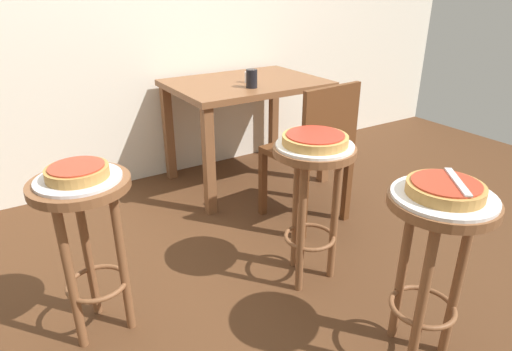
{
  "coord_description": "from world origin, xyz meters",
  "views": [
    {
      "loc": [
        -0.92,
        -1.39,
        1.36
      ],
      "look_at": [
        -0.03,
        0.01,
        0.62
      ],
      "focal_mm": 31.04,
      "sensor_mm": 36.0,
      "label": 1
    }
  ],
  "objects_px": {
    "stool_leftside": "(87,224)",
    "serving_plate_leftside": "(78,179)",
    "cup_near_edge": "(252,79)",
    "condiment_shaker": "(248,77)",
    "dining_table": "(246,97)",
    "pizza_server_knife": "(458,181)",
    "stool_foreground": "(434,245)",
    "pizza_foreground": "(445,189)",
    "serving_plate_middle": "(315,145)",
    "pizza_middle": "(315,139)",
    "wooden_chair": "(314,149)",
    "pizza_leftside": "(77,172)",
    "serving_plate_foreground": "(444,196)",
    "stool_middle": "(313,185)"
  },
  "relations": [
    {
      "from": "stool_leftside",
      "to": "serving_plate_leftside",
      "type": "xyz_separation_m",
      "value": [
        0.0,
        0.0,
        0.19
      ]
    },
    {
      "from": "cup_near_edge",
      "to": "condiment_shaker",
      "type": "bearing_deg",
      "value": 68.69
    },
    {
      "from": "stool_leftside",
      "to": "dining_table",
      "type": "xyz_separation_m",
      "value": [
        1.3,
        0.99,
        0.11
      ]
    },
    {
      "from": "stool_leftside",
      "to": "pizza_server_knife",
      "type": "xyz_separation_m",
      "value": [
        1.03,
        -0.82,
        0.25
      ]
    },
    {
      "from": "stool_leftside",
      "to": "pizza_server_knife",
      "type": "relative_size",
      "value": 3.13
    },
    {
      "from": "condiment_shaker",
      "to": "stool_foreground",
      "type": "bearing_deg",
      "value": -99.27
    },
    {
      "from": "pizza_foreground",
      "to": "serving_plate_middle",
      "type": "xyz_separation_m",
      "value": [
        -0.05,
        0.62,
        -0.03
      ]
    },
    {
      "from": "serving_plate_leftside",
      "to": "pizza_middle",
      "type": "bearing_deg",
      "value": -10.81
    },
    {
      "from": "pizza_middle",
      "to": "stool_leftside",
      "type": "bearing_deg",
      "value": 169.19
    },
    {
      "from": "stool_foreground",
      "to": "wooden_chair",
      "type": "bearing_deg",
      "value": 73.41
    },
    {
      "from": "cup_near_edge",
      "to": "condiment_shaker",
      "type": "relative_size",
      "value": 1.62
    },
    {
      "from": "pizza_leftside",
      "to": "condiment_shaker",
      "type": "distance_m",
      "value": 1.59
    },
    {
      "from": "serving_plate_leftside",
      "to": "pizza_server_knife",
      "type": "height_order",
      "value": "pizza_server_knife"
    },
    {
      "from": "stool_leftside",
      "to": "serving_plate_foreground",
      "type": "bearing_deg",
      "value": -38.49
    },
    {
      "from": "serving_plate_middle",
      "to": "cup_near_edge",
      "type": "height_order",
      "value": "cup_near_edge"
    },
    {
      "from": "pizza_foreground",
      "to": "cup_near_edge",
      "type": "relative_size",
      "value": 2.23
    },
    {
      "from": "dining_table",
      "to": "wooden_chair",
      "type": "distance_m",
      "value": 0.75
    },
    {
      "from": "stool_middle",
      "to": "cup_near_edge",
      "type": "height_order",
      "value": "cup_near_edge"
    },
    {
      "from": "serving_plate_middle",
      "to": "wooden_chair",
      "type": "height_order",
      "value": "wooden_chair"
    },
    {
      "from": "serving_plate_leftside",
      "to": "wooden_chair",
      "type": "xyz_separation_m",
      "value": [
        1.32,
        0.25,
        -0.23
      ]
    },
    {
      "from": "pizza_leftside",
      "to": "serving_plate_foreground",
      "type": "bearing_deg",
      "value": -38.49
    },
    {
      "from": "serving_plate_middle",
      "to": "condiment_shaker",
      "type": "xyz_separation_m",
      "value": [
        0.33,
        1.12,
        0.07
      ]
    },
    {
      "from": "condiment_shaker",
      "to": "wooden_chair",
      "type": "distance_m",
      "value": 0.75
    },
    {
      "from": "dining_table",
      "to": "pizza_server_knife",
      "type": "xyz_separation_m",
      "value": [
        -0.27,
        -1.81,
        0.13
      ]
    },
    {
      "from": "pizza_leftside",
      "to": "pizza_server_knife",
      "type": "height_order",
      "value": "pizza_server_knife"
    },
    {
      "from": "pizza_middle",
      "to": "serving_plate_middle",
      "type": "bearing_deg",
      "value": 0.0
    },
    {
      "from": "pizza_leftside",
      "to": "dining_table",
      "type": "bearing_deg",
      "value": 37.22
    },
    {
      "from": "pizza_middle",
      "to": "serving_plate_leftside",
      "type": "height_order",
      "value": "pizza_middle"
    },
    {
      "from": "stool_foreground",
      "to": "serving_plate_middle",
      "type": "xyz_separation_m",
      "value": [
        -0.05,
        0.62,
        0.19
      ]
    },
    {
      "from": "cup_near_edge",
      "to": "stool_leftside",
      "type": "bearing_deg",
      "value": -147.15
    },
    {
      "from": "stool_foreground",
      "to": "pizza_server_knife",
      "type": "bearing_deg",
      "value": -33.69
    },
    {
      "from": "pizza_foreground",
      "to": "pizza_middle",
      "type": "height_order",
      "value": "same"
    },
    {
      "from": "condiment_shaker",
      "to": "pizza_server_knife",
      "type": "bearing_deg",
      "value": -98.21
    },
    {
      "from": "wooden_chair",
      "to": "stool_foreground",
      "type": "bearing_deg",
      "value": -106.59
    },
    {
      "from": "stool_leftside",
      "to": "condiment_shaker",
      "type": "relative_size",
      "value": 9.72
    },
    {
      "from": "serving_plate_middle",
      "to": "pizza_server_knife",
      "type": "bearing_deg",
      "value": -82.71
    },
    {
      "from": "stool_foreground",
      "to": "pizza_foreground",
      "type": "xyz_separation_m",
      "value": [
        0.0,
        0.0,
        0.22
      ]
    },
    {
      "from": "pizza_foreground",
      "to": "stool_middle",
      "type": "xyz_separation_m",
      "value": [
        -0.05,
        0.62,
        -0.22
      ]
    },
    {
      "from": "pizza_foreground",
      "to": "condiment_shaker",
      "type": "xyz_separation_m",
      "value": [
        0.28,
        1.74,
        0.04
      ]
    },
    {
      "from": "stool_foreground",
      "to": "wooden_chair",
      "type": "distance_m",
      "value": 1.1
    },
    {
      "from": "dining_table",
      "to": "wooden_chair",
      "type": "bearing_deg",
      "value": -88.93
    },
    {
      "from": "pizza_leftside",
      "to": "wooden_chair",
      "type": "height_order",
      "value": "wooden_chair"
    },
    {
      "from": "pizza_foreground",
      "to": "serving_plate_leftside",
      "type": "height_order",
      "value": "pizza_foreground"
    },
    {
      "from": "stool_middle",
      "to": "condiment_shaker",
      "type": "bearing_deg",
      "value": 73.35
    },
    {
      "from": "serving_plate_leftside",
      "to": "cup_near_edge",
      "type": "relative_size",
      "value": 2.7
    },
    {
      "from": "serving_plate_foreground",
      "to": "dining_table",
      "type": "bearing_deg",
      "value": 80.5
    },
    {
      "from": "serving_plate_middle",
      "to": "stool_leftside",
      "type": "bearing_deg",
      "value": 169.19
    },
    {
      "from": "serving_plate_middle",
      "to": "cup_near_edge",
      "type": "relative_size",
      "value": 3.0
    },
    {
      "from": "pizza_leftside",
      "to": "cup_near_edge",
      "type": "xyz_separation_m",
      "value": [
        1.23,
        0.8,
        0.06
      ]
    },
    {
      "from": "dining_table",
      "to": "condiment_shaker",
      "type": "height_order",
      "value": "condiment_shaker"
    }
  ]
}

